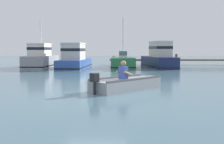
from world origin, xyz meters
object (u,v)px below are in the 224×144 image
(moored_boat_blue, at_px, (75,59))
(moored_boat_navy, at_px, (159,58))
(rowboat_with_person, at_px, (127,83))
(moored_boat_green, at_px, (123,63))
(moored_boat_grey, at_px, (41,58))

(moored_boat_blue, relative_size, moored_boat_navy, 1.02)
(rowboat_with_person, xyz_separation_m, moored_boat_blue, (-4.16, 12.45, 0.55))
(moored_boat_green, height_order, moored_boat_navy, moored_boat_green)
(moored_boat_grey, height_order, moored_boat_blue, moored_boat_grey)
(moored_boat_grey, relative_size, moored_boat_navy, 0.98)
(moored_boat_grey, xyz_separation_m, moored_boat_green, (7.56, -0.33, -0.38))
(moored_boat_navy, bearing_deg, moored_boat_green, -178.77)
(moored_boat_green, distance_m, moored_boat_navy, 3.29)
(moored_boat_blue, bearing_deg, moored_boat_grey, 162.89)
(moored_boat_grey, xyz_separation_m, moored_boat_blue, (3.27, -1.01, -0.02))
(moored_boat_grey, bearing_deg, moored_boat_green, -2.52)
(rowboat_with_person, bearing_deg, moored_boat_green, 89.43)
(moored_boat_blue, height_order, moored_boat_navy, moored_boat_navy)
(moored_boat_blue, height_order, moored_boat_green, moored_boat_green)
(moored_boat_blue, relative_size, moored_boat_green, 1.32)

